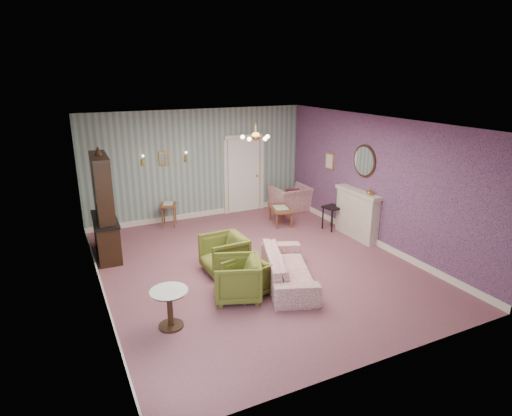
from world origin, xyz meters
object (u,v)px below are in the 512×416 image
olive_chair_c (224,252)px  coffee_table (280,215)px  olive_chair_a (237,277)px  wingback_chair (292,194)px  olive_chair_b (246,277)px  pedestal_table (170,309)px  sofa_chintz (288,263)px  dresser (103,204)px  fireplace (357,214)px  side_table_black (332,218)px

olive_chair_c → coffee_table: (2.38, 2.00, -0.19)m
olive_chair_a → wingback_chair: (3.41, 3.95, 0.07)m
olive_chair_b → pedestal_table: olive_chair_b is taller
olive_chair_c → pedestal_table: bearing=-46.9°
sofa_chintz → coffee_table: sofa_chintz is taller
dresser → fireplace: (5.51, -1.47, -0.59)m
side_table_black → wingback_chair: bearing=93.4°
wingback_chair → dresser: size_ratio=0.46×
olive_chair_c → coffee_table: olive_chair_c is taller
dresser → pedestal_table: dresser is taller
fireplace → olive_chair_c: bearing=-174.0°
sofa_chintz → coffee_table: bearing=-6.2°
dresser → wingback_chair: bearing=13.4°
coffee_table → pedestal_table: (-3.86, -3.46, 0.10)m
side_table_black → olive_chair_a: bearing=-148.8°
olive_chair_a → coffee_table: (2.57, 3.08, -0.19)m
wingback_chair → dresser: dresser is taller
sofa_chintz → dresser: (-2.88, 2.80, 0.76)m
olive_chair_a → fireplace: fireplace is taller
olive_chair_a → sofa_chintz: (1.09, 0.12, -0.01)m
wingback_chair → fireplace: size_ratio=0.77×
olive_chair_c → sofa_chintz: bearing=41.9°
coffee_table → dresser: bearing=-177.9°
olive_chair_a → pedestal_table: bearing=-53.0°
coffee_table → side_table_black: bearing=-44.8°
wingback_chair → fireplace: 2.52m
olive_chair_b → side_table_black: 3.93m
wingback_chair → coffee_table: (-0.84, -0.87, -0.25)m
olive_chair_c → sofa_chintz: size_ratio=0.40×
wingback_chair → dresser: bearing=10.9°
olive_chair_c → sofa_chintz: olive_chair_c is taller
sofa_chintz → pedestal_table: sofa_chintz is taller
olive_chair_b → fireplace: size_ratio=0.49×
fireplace → pedestal_table: size_ratio=2.19×
olive_chair_a → coffee_table: size_ratio=0.94×
coffee_table → side_table_black: size_ratio=1.43×
side_table_black → fireplace: bearing=-72.9°
fireplace → sofa_chintz: bearing=-153.2°
sofa_chintz → fireplace: size_ratio=1.46×
olive_chair_a → olive_chair_b: size_ratio=1.19×
coffee_table → side_table_black: side_table_black is taller
coffee_table → sofa_chintz: bearing=-116.4°
olive_chair_c → side_table_black: olive_chair_c is taller
olive_chair_a → side_table_black: bearing=141.9°
olive_chair_a → olive_chair_c: (0.19, 1.08, 0.00)m
olive_chair_a → olive_chair_c: olive_chair_c is taller
wingback_chair → dresser: 5.34m
olive_chair_a → fireplace: 4.00m
olive_chair_c → fireplace: bearing=94.5°
sofa_chintz → wingback_chair: bearing=-10.9°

